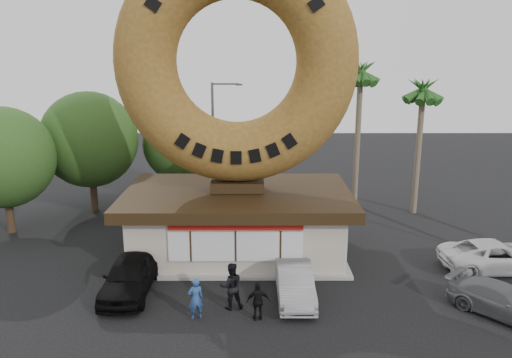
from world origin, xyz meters
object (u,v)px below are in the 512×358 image
at_px(person_left, 196,299).
at_px(donut_shop, 238,220).
at_px(giant_donut, 236,62).
at_px(person_center, 231,286).
at_px(car_grey, 503,301).
at_px(car_white, 496,256).
at_px(person_right, 258,301).
at_px(car_black, 129,276).
at_px(street_lamp, 215,134).
at_px(car_silver, 295,283).

bearing_deg(person_left, donut_shop, -123.39).
height_order(giant_donut, person_left, giant_donut).
bearing_deg(person_center, donut_shop, -102.38).
bearing_deg(car_grey, giant_donut, 106.02).
distance_m(donut_shop, person_center, 5.80).
distance_m(giant_donut, car_white, 15.14).
height_order(person_right, car_white, person_right).
height_order(person_left, car_black, person_left).
distance_m(person_center, car_white, 12.72).
height_order(person_left, person_center, person_center).
bearing_deg(car_black, person_center, -16.36).
bearing_deg(street_lamp, donut_shop, -79.50).
distance_m(giant_donut, person_center, 10.30).
height_order(donut_shop, street_lamp, street_lamp).
distance_m(person_left, person_center, 1.55).
bearing_deg(car_black, street_lamp, 80.22).
distance_m(donut_shop, car_grey, 12.30).
bearing_deg(donut_shop, person_right, -81.58).
relative_size(car_black, car_silver, 1.11).
height_order(giant_donut, car_white, giant_donut).
height_order(street_lamp, car_white, street_lamp).
height_order(street_lamp, person_right, street_lamp).
relative_size(donut_shop, car_black, 2.42).
relative_size(person_center, car_grey, 0.46).
xyz_separation_m(person_center, car_black, (-4.37, 1.31, -0.17)).
distance_m(street_lamp, car_silver, 16.00).
xyz_separation_m(person_center, car_silver, (2.60, 0.85, -0.27)).
relative_size(person_right, car_white, 0.30).
xyz_separation_m(giant_donut, person_left, (-1.40, -6.55, -8.67)).
distance_m(giant_donut, car_grey, 15.14).
xyz_separation_m(donut_shop, person_right, (0.98, -6.64, -1.00)).
bearing_deg(person_left, car_silver, -178.57).
distance_m(person_right, car_black, 5.87).
bearing_deg(giant_donut, person_right, -81.60).
height_order(person_left, car_silver, person_left).
xyz_separation_m(car_silver, car_grey, (7.96, -1.44, -0.08)).
relative_size(car_silver, car_grey, 0.99).
height_order(car_grey, car_white, car_white).
relative_size(person_right, car_silver, 0.37).
height_order(person_left, car_grey, person_left).
bearing_deg(person_right, car_white, -163.69).
bearing_deg(person_right, street_lamp, -85.89).
relative_size(donut_shop, giant_donut, 0.98).
distance_m(person_left, car_silver, 4.25).
distance_m(donut_shop, car_white, 12.37).
bearing_deg(donut_shop, car_black, -135.13).
bearing_deg(donut_shop, car_silver, -62.79).
bearing_deg(car_grey, car_silver, 126.99).
distance_m(person_left, person_right, 2.39).
distance_m(giant_donut, car_black, 10.74).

